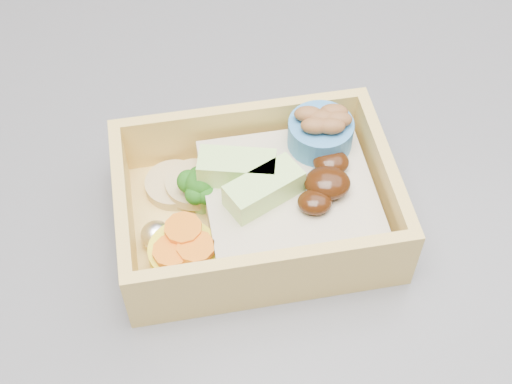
{
  "coord_description": "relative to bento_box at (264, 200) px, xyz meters",
  "views": [
    {
      "loc": [
        0.13,
        -0.23,
        1.28
      ],
      "look_at": [
        0.12,
        0.03,
        0.95
      ],
      "focal_mm": 50.0,
      "sensor_mm": 36.0,
      "label": 1
    }
  ],
  "objects": [
    {
      "name": "bento_box",
      "position": [
        0.0,
        0.0,
        0.0
      ],
      "size": [
        0.18,
        0.15,
        0.06
      ],
      "rotation": [
        0.0,
        0.0,
        0.2
      ],
      "color": "#E4BC5E",
      "rests_on": "island"
    }
  ]
}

